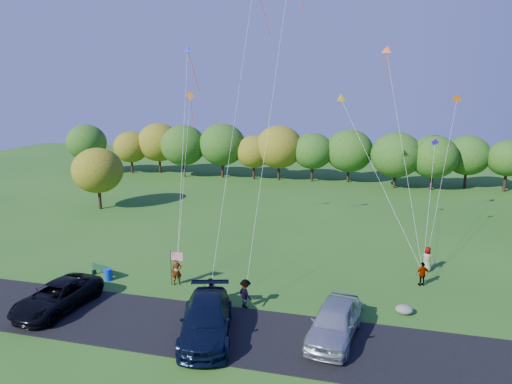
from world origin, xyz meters
TOP-DOWN VIEW (x-y plane):
  - ground at (0.00, 0.00)m, footprint 140.00×140.00m
  - asphalt_lane at (0.00, -4.00)m, footprint 44.00×6.00m
  - treeline at (2.93, 36.47)m, footprint 75.29×27.87m
  - minivan_dark at (-10.94, -3.95)m, footprint 3.38×6.30m
  - minivan_navy at (-0.92, -4.61)m, footprint 4.40×7.15m
  - minivan_silver at (5.95, -3.16)m, footprint 3.08×6.04m
  - flyer_a at (-5.28, 1.31)m, footprint 0.84×0.73m
  - flyer_b at (-2.03, -0.80)m, footprint 1.03×1.02m
  - flyer_c at (0.26, -0.80)m, footprint 1.37×1.30m
  - flyer_d at (11.32, 5.34)m, footprint 1.09×0.79m
  - flyer_e at (11.91, 8.18)m, footprint 1.05×0.84m
  - park_bench at (-11.29, 1.34)m, footprint 1.56×0.64m
  - trash_barrel at (-10.36, 0.79)m, footprint 0.56×0.56m
  - flag_assembly at (-5.37, 1.20)m, footprint 0.92×0.60m
  - boulder_near at (6.87, 0.66)m, footprint 1.18×0.93m
  - boulder_far at (9.88, 0.80)m, footprint 1.06×0.89m
  - kites_aloft at (0.82, 13.35)m, footprint 21.80×8.23m

SIDE VIEW (x-z plane):
  - ground at x=0.00m, z-range 0.00..0.00m
  - asphalt_lane at x=0.00m, z-range 0.00..0.06m
  - boulder_far at x=9.88m, z-range 0.00..0.55m
  - boulder_near at x=6.87m, z-range 0.00..0.59m
  - trash_barrel at x=-10.36m, z-range 0.00..0.85m
  - park_bench at x=-11.29m, z-range 0.03..0.91m
  - flyer_b at x=-2.03m, z-range 0.00..1.68m
  - flyer_d at x=11.32m, z-range 0.00..1.72m
  - minivan_dark at x=-10.94m, z-range 0.06..1.74m
  - flyer_c at x=0.26m, z-range 0.00..1.87m
  - flyer_e at x=11.91m, z-range 0.00..1.87m
  - flyer_a at x=-5.28m, z-range 0.00..1.94m
  - minivan_navy at x=-0.92m, z-range 0.06..2.00m
  - minivan_silver at x=5.95m, z-range 0.06..2.03m
  - flag_assembly at x=-5.37m, z-range 0.62..3.11m
  - treeline at x=2.93m, z-range 0.56..8.84m
  - kites_aloft at x=0.82m, z-range 10.56..28.29m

